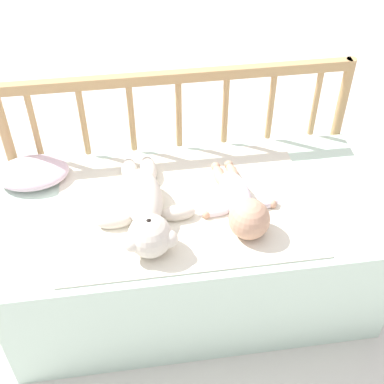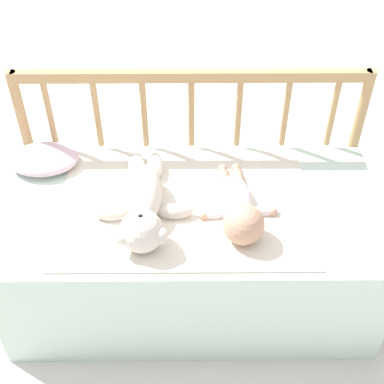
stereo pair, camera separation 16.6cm
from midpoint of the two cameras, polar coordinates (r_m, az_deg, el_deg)
ground_plane at (r=2.03m, az=2.38°, el=-10.35°), size 12.00×12.00×0.00m
crib_mattress at (r=1.86m, az=2.57°, el=-6.37°), size 1.22×0.60×0.43m
crib_rail at (r=1.89m, az=2.47°, el=7.19°), size 1.22×0.04×0.73m
blanket at (r=1.70m, az=1.99°, el=-1.47°), size 0.80×0.54×0.01m
teddy_bear at (r=1.63m, az=-2.32°, el=-1.45°), size 0.31×0.46×0.13m
baby at (r=1.64m, az=7.97°, el=-1.97°), size 0.26×0.38×0.12m
small_pillow at (r=1.88m, az=-13.15°, el=3.34°), size 0.24×0.18×0.06m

